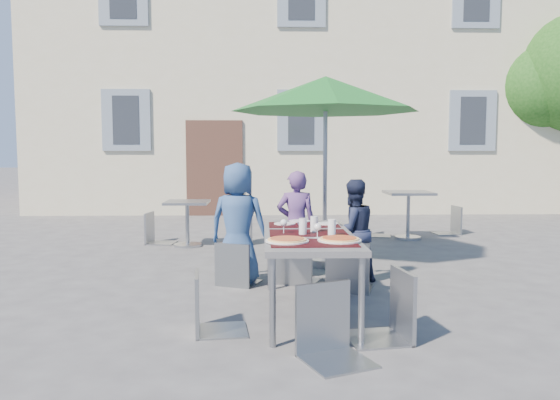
{
  "coord_description": "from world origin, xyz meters",
  "views": [
    {
      "loc": [
        -0.88,
        -5.18,
        1.5
      ],
      "look_at": [
        -0.7,
        0.64,
        0.97
      ],
      "focal_mm": 35.0,
      "sensor_mm": 36.0,
      "label": 1
    }
  ],
  "objects_px": {
    "bg_chair_l_1": "(374,206)",
    "child_1": "(296,224)",
    "child_0": "(238,223)",
    "bg_chair_r_1": "(452,203)",
    "chair_2": "(349,235)",
    "chair_5": "(330,277)",
    "patio_umbrella": "(326,96)",
    "pizza_near_left": "(287,240)",
    "bg_chair_l_0": "(155,209)",
    "pizza_near_right": "(339,239)",
    "dining_table": "(308,239)",
    "cafe_table_1": "(408,205)",
    "chair_3": "(209,267)",
    "bg_chair_r_0": "(241,210)",
    "chair_1": "(296,234)",
    "chair_4": "(391,262)",
    "chair_0": "(236,238)",
    "cafe_table_0": "(187,216)",
    "child_2": "(353,231)"
  },
  "relations": [
    {
      "from": "child_1",
      "to": "bg_chair_l_0",
      "type": "xyz_separation_m",
      "value": [
        -2.14,
        2.44,
        -0.07
      ]
    },
    {
      "from": "child_1",
      "to": "patio_umbrella",
      "type": "relative_size",
      "value": 0.52
    },
    {
      "from": "cafe_table_0",
      "to": "bg_chair_l_0",
      "type": "xyz_separation_m",
      "value": [
        -0.56,
        0.29,
        0.08
      ]
    },
    {
      "from": "child_2",
      "to": "cafe_table_0",
      "type": "relative_size",
      "value": 1.65
    },
    {
      "from": "cafe_table_0",
      "to": "bg_chair_r_0",
      "type": "relative_size",
      "value": 0.76
    },
    {
      "from": "bg_chair_l_1",
      "to": "child_1",
      "type": "bearing_deg",
      "value": -116.63
    },
    {
      "from": "child_0",
      "to": "bg_chair_r_0",
      "type": "relative_size",
      "value": 1.45
    },
    {
      "from": "child_2",
      "to": "dining_table",
      "type": "bearing_deg",
      "value": 42.18
    },
    {
      "from": "pizza_near_left",
      "to": "cafe_table_0",
      "type": "height_order",
      "value": "pizza_near_left"
    },
    {
      "from": "pizza_near_left",
      "to": "cafe_table_1",
      "type": "height_order",
      "value": "cafe_table_1"
    },
    {
      "from": "chair_3",
      "to": "cafe_table_0",
      "type": "relative_size",
      "value": 1.32
    },
    {
      "from": "bg_chair_r_1",
      "to": "child_1",
      "type": "bearing_deg",
      "value": -132.25
    },
    {
      "from": "bg_chair_l_1",
      "to": "chair_2",
      "type": "bearing_deg",
      "value": -105.24
    },
    {
      "from": "chair_4",
      "to": "bg_chair_l_1",
      "type": "distance_m",
      "value": 5.35
    },
    {
      "from": "chair_5",
      "to": "bg_chair_r_1",
      "type": "xyz_separation_m",
      "value": [
        2.93,
        5.87,
        -0.04
      ]
    },
    {
      "from": "child_0",
      "to": "bg_chair_r_1",
      "type": "bearing_deg",
      "value": -120.42
    },
    {
      "from": "pizza_near_right",
      "to": "child_2",
      "type": "relative_size",
      "value": 0.31
    },
    {
      "from": "dining_table",
      "to": "chair_0",
      "type": "distance_m",
      "value": 1.3
    },
    {
      "from": "child_0",
      "to": "child_1",
      "type": "distance_m",
      "value": 0.72
    },
    {
      "from": "chair_3",
      "to": "bg_chair_l_1",
      "type": "xyz_separation_m",
      "value": [
        2.39,
        5.06,
        -0.02
      ]
    },
    {
      "from": "child_2",
      "to": "patio_umbrella",
      "type": "xyz_separation_m",
      "value": [
        -0.22,
        0.93,
        1.62
      ]
    },
    {
      "from": "chair_3",
      "to": "bg_chair_l_0",
      "type": "bearing_deg",
      "value": 106.5
    },
    {
      "from": "chair_4",
      "to": "bg_chair_r_0",
      "type": "distance_m",
      "value": 4.72
    },
    {
      "from": "chair_3",
      "to": "bg_chair_r_1",
      "type": "bearing_deg",
      "value": 53.9
    },
    {
      "from": "chair_1",
      "to": "chair_4",
      "type": "xyz_separation_m",
      "value": [
        0.64,
        -1.82,
        0.05
      ]
    },
    {
      "from": "bg_chair_l_0",
      "to": "pizza_near_left",
      "type": "bearing_deg",
      "value": -66.12
    },
    {
      "from": "child_2",
      "to": "chair_0",
      "type": "bearing_deg",
      "value": -15.06
    },
    {
      "from": "chair_1",
      "to": "pizza_near_left",
      "type": "bearing_deg",
      "value": -96.13
    },
    {
      "from": "pizza_near_left",
      "to": "patio_umbrella",
      "type": "relative_size",
      "value": 0.15
    },
    {
      "from": "pizza_near_right",
      "to": "patio_umbrella",
      "type": "bearing_deg",
      "value": 86.2
    },
    {
      "from": "bg_chair_l_0",
      "to": "cafe_table_0",
      "type": "bearing_deg",
      "value": -27.74
    },
    {
      "from": "dining_table",
      "to": "cafe_table_1",
      "type": "height_order",
      "value": "cafe_table_1"
    },
    {
      "from": "bg_chair_l_0",
      "to": "chair_1",
      "type": "bearing_deg",
      "value": -52.73
    },
    {
      "from": "child_2",
      "to": "child_1",
      "type": "bearing_deg",
      "value": -43.08
    },
    {
      "from": "child_0",
      "to": "bg_chair_r_0",
      "type": "bearing_deg",
      "value": -72.81
    },
    {
      "from": "pizza_near_right",
      "to": "child_0",
      "type": "relative_size",
      "value": 0.27
    },
    {
      "from": "pizza_near_left",
      "to": "child_1",
      "type": "distance_m",
      "value": 1.97
    },
    {
      "from": "patio_umbrella",
      "to": "pizza_near_left",
      "type": "bearing_deg",
      "value": -103.02
    },
    {
      "from": "chair_5",
      "to": "bg_chair_r_1",
      "type": "distance_m",
      "value": 6.56
    },
    {
      "from": "chair_4",
      "to": "cafe_table_0",
      "type": "relative_size",
      "value": 1.47
    },
    {
      "from": "pizza_near_left",
      "to": "child_0",
      "type": "xyz_separation_m",
      "value": [
        -0.48,
        1.72,
        -0.08
      ]
    },
    {
      "from": "child_0",
      "to": "chair_4",
      "type": "distance_m",
      "value": 2.33
    },
    {
      "from": "child_0",
      "to": "bg_chair_r_1",
      "type": "relative_size",
      "value": 1.44
    },
    {
      "from": "dining_table",
      "to": "bg_chair_r_1",
      "type": "relative_size",
      "value": 1.94
    },
    {
      "from": "pizza_near_left",
      "to": "chair_2",
      "type": "xyz_separation_m",
      "value": [
        0.71,
        1.26,
        -0.16
      ]
    },
    {
      "from": "child_2",
      "to": "chair_5",
      "type": "relative_size",
      "value": 1.17
    },
    {
      "from": "bg_chair_r_1",
      "to": "child_2",
      "type": "bearing_deg",
      "value": -123.71
    },
    {
      "from": "chair_5",
      "to": "patio_umbrella",
      "type": "relative_size",
      "value": 0.41
    },
    {
      "from": "cafe_table_1",
      "to": "bg_chair_r_1",
      "type": "xyz_separation_m",
      "value": [
        0.94,
        0.55,
        -0.02
      ]
    },
    {
      "from": "pizza_near_left",
      "to": "bg_chair_l_0",
      "type": "bearing_deg",
      "value": 113.88
    }
  ]
}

